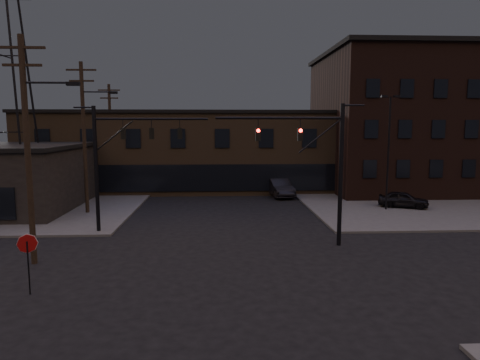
# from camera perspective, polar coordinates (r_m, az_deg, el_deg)

# --- Properties ---
(ground) EXTENTS (140.00, 140.00, 0.00)m
(ground) POSITION_cam_1_polar(r_m,az_deg,el_deg) (20.16, -1.80, -12.41)
(ground) COLOR black
(ground) RESTS_ON ground
(sidewalk_ne) EXTENTS (30.00, 30.00, 0.15)m
(sidewalk_ne) POSITION_cam_1_polar(r_m,az_deg,el_deg) (47.15, 25.48, -1.65)
(sidewalk_ne) COLOR #474744
(sidewalk_ne) RESTS_ON ground
(building_row) EXTENTS (40.00, 12.00, 8.00)m
(building_row) POSITION_cam_1_polar(r_m,az_deg,el_deg) (47.07, -2.44, 3.84)
(building_row) COLOR #4B3A28
(building_row) RESTS_ON ground
(building_right) EXTENTS (22.00, 16.00, 14.00)m
(building_right) POSITION_cam_1_polar(r_m,az_deg,el_deg) (50.22, 23.74, 6.88)
(building_right) COLOR black
(building_right) RESTS_ON ground
(traffic_signal_near) EXTENTS (7.12, 0.24, 8.00)m
(traffic_signal_near) POSITION_cam_1_polar(r_m,az_deg,el_deg) (24.23, 10.74, 2.74)
(traffic_signal_near) COLOR black
(traffic_signal_near) RESTS_ON ground
(traffic_signal_far) EXTENTS (7.12, 0.24, 8.00)m
(traffic_signal_far) POSITION_cam_1_polar(r_m,az_deg,el_deg) (27.79, -16.16, 3.31)
(traffic_signal_far) COLOR black
(traffic_signal_far) RESTS_ON ground
(stop_sign) EXTENTS (0.72, 0.33, 2.48)m
(stop_sign) POSITION_cam_1_polar(r_m,az_deg,el_deg) (19.29, -26.47, -8.34)
(stop_sign) COLOR black
(stop_sign) RESTS_ON ground
(utility_pole_near) EXTENTS (3.70, 0.28, 11.00)m
(utility_pole_near) POSITION_cam_1_polar(r_m,az_deg,el_deg) (22.90, -26.36, 4.22)
(utility_pole_near) COLOR black
(utility_pole_near) RESTS_ON ground
(utility_pole_mid) EXTENTS (3.70, 0.28, 11.50)m
(utility_pole_mid) POSITION_cam_1_polar(r_m,az_deg,el_deg) (34.51, -19.98, 5.72)
(utility_pole_mid) COLOR black
(utility_pole_mid) RESTS_ON ground
(utility_pole_far) EXTENTS (2.20, 0.28, 11.00)m
(utility_pole_far) POSITION_cam_1_polar(r_m,az_deg,el_deg) (46.36, -16.86, 5.69)
(utility_pole_far) COLOR black
(utility_pole_far) RESTS_ON ground
(transmission_tower) EXTENTS (7.00, 7.00, 25.00)m
(transmission_tower) POSITION_cam_1_polar(r_m,az_deg,el_deg) (41.39, -29.06, 14.29)
(transmission_tower) COLOR black
(transmission_tower) RESTS_ON ground
(lot_light_a) EXTENTS (1.50, 0.28, 9.14)m
(lot_light_a) POSITION_cam_1_polar(r_m,az_deg,el_deg) (35.60, 19.22, 4.79)
(lot_light_a) COLOR black
(lot_light_a) RESTS_ON ground
(lot_light_b) EXTENTS (1.50, 0.28, 9.14)m
(lot_light_b) POSITION_cam_1_polar(r_m,az_deg,el_deg) (42.63, 24.21, 4.90)
(lot_light_b) COLOR black
(lot_light_b) RESTS_ON ground
(parked_car_lot_a) EXTENTS (4.20, 3.04, 1.33)m
(parked_car_lot_a) POSITION_cam_1_polar(r_m,az_deg,el_deg) (37.41, 20.95, -2.42)
(parked_car_lot_a) COLOR black
(parked_car_lot_a) RESTS_ON sidewalk_ne
(parked_car_lot_b) EXTENTS (4.62, 2.24, 1.30)m
(parked_car_lot_b) POSITION_cam_1_polar(r_m,az_deg,el_deg) (44.16, 15.05, -0.80)
(parked_car_lot_b) COLOR #BABABC
(parked_car_lot_b) RESTS_ON sidewalk_ne
(car_crossing) EXTENTS (2.48, 5.41, 1.72)m
(car_crossing) POSITION_cam_1_polar(r_m,az_deg,el_deg) (41.39, 5.29, -1.02)
(car_crossing) COLOR black
(car_crossing) RESTS_ON ground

